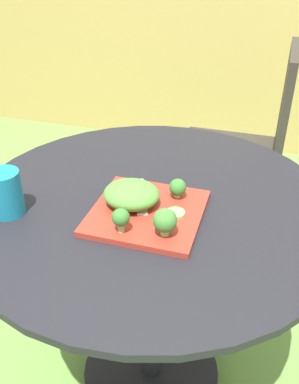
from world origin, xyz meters
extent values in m
plane|color=#669342|center=(0.00, 0.00, 0.00)|extent=(12.00, 12.00, 0.00)
cube|color=tan|center=(0.00, 1.88, 0.75)|extent=(8.00, 0.08, 1.51)
cylinder|color=black|center=(0.00, 0.00, 0.70)|extent=(0.90, 0.90, 0.02)
cylinder|color=black|center=(0.00, 0.00, 0.37)|extent=(0.06, 0.06, 0.65)
cylinder|color=black|center=(0.00, 0.00, 0.02)|extent=(0.44, 0.44, 0.04)
cube|color=#332D28|center=(0.10, 0.84, 0.43)|extent=(0.44, 0.44, 0.03)
cube|color=#332D28|center=(0.30, 0.84, 0.68)|extent=(0.03, 0.42, 0.45)
cylinder|color=#332D28|center=(-0.08, 1.02, 0.22)|extent=(0.02, 0.02, 0.43)
cylinder|color=#332D28|center=(-0.08, 0.66, 0.22)|extent=(0.02, 0.02, 0.43)
cylinder|color=#332D28|center=(0.28, 1.02, 0.22)|extent=(0.02, 0.02, 0.43)
cylinder|color=#332D28|center=(0.28, 0.66, 0.22)|extent=(0.02, 0.02, 0.43)
cube|color=#AD3323|center=(0.01, -0.07, 0.72)|extent=(0.25, 0.25, 0.01)
cylinder|color=teal|center=(-0.30, -0.16, 0.76)|extent=(0.08, 0.08, 0.11)
cylinder|color=#156886|center=(-0.30, -0.16, 0.75)|extent=(0.07, 0.07, 0.07)
cube|color=silver|center=(-0.02, 0.00, 0.73)|extent=(0.05, 0.11, 0.00)
cube|color=silver|center=(0.00, -0.08, 0.73)|extent=(0.04, 0.05, 0.00)
ellipsoid|color=#519338|center=(-0.03, -0.06, 0.75)|extent=(0.13, 0.12, 0.06)
cylinder|color=#99B770|center=(-0.02, -0.16, 0.73)|extent=(0.01, 0.01, 0.02)
sphere|color=#38752D|center=(-0.02, -0.16, 0.76)|extent=(0.04, 0.04, 0.04)
cylinder|color=#99B770|center=(0.07, -0.15, 0.73)|extent=(0.02, 0.02, 0.02)
sphere|color=#427F33|center=(0.07, -0.15, 0.76)|extent=(0.05, 0.05, 0.05)
cylinder|color=#99B770|center=(0.06, 0.00, 0.73)|extent=(0.01, 0.01, 0.01)
sphere|color=#38752D|center=(0.06, 0.00, 0.75)|extent=(0.04, 0.04, 0.04)
cylinder|color=#8EB766|center=(0.08, -0.07, 0.73)|extent=(0.04, 0.04, 0.01)
camera|label=1|loc=(0.25, -0.82, 1.26)|focal=39.09mm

